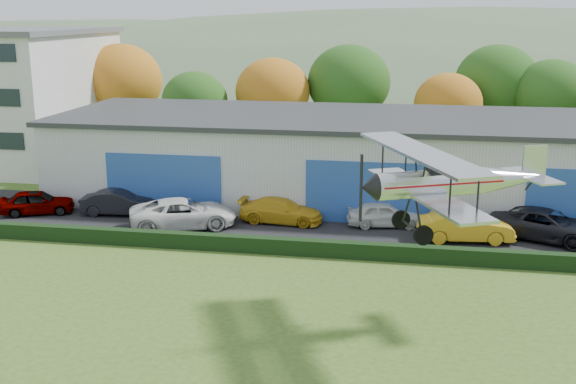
% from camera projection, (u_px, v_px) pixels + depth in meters
% --- Properties ---
extents(apron, '(48.00, 9.00, 0.05)m').
position_uv_depth(apron, '(330.00, 227.00, 39.37)').
color(apron, black).
rests_on(apron, ground).
extents(hedge, '(46.00, 0.60, 0.80)m').
position_uv_depth(hedge, '(318.00, 248.00, 34.70)').
color(hedge, black).
rests_on(hedge, ground).
extents(hangar, '(40.60, 12.60, 5.30)m').
position_uv_depth(hangar, '(374.00, 157.00, 45.03)').
color(hangar, '#B2B7BC').
rests_on(hangar, ground).
extents(tree_belt, '(75.70, 13.22, 10.12)m').
position_uv_depth(tree_belt, '(333.00, 89.00, 57.05)').
color(tree_belt, '#3D2614').
rests_on(tree_belt, ground).
extents(distant_hills, '(430.00, 196.00, 56.00)m').
position_uv_depth(distant_hills, '(359.00, 125.00, 157.35)').
color(distant_hills, '#4C6642').
rests_on(distant_hills, ground).
extents(car_0, '(4.55, 3.15, 1.44)m').
position_uv_depth(car_0, '(37.00, 202.00, 41.65)').
color(car_0, gray).
rests_on(car_0, apron).
extents(car_1, '(4.54, 1.97, 1.45)m').
position_uv_depth(car_1, '(119.00, 203.00, 41.50)').
color(car_1, black).
rests_on(car_1, apron).
extents(car_2, '(6.42, 4.74, 1.62)m').
position_uv_depth(car_2, '(183.00, 213.00, 38.99)').
color(car_2, silver).
rests_on(car_2, apron).
extents(car_3, '(4.86, 2.24, 1.38)m').
position_uv_depth(car_3, '(281.00, 211.00, 39.97)').
color(car_3, gold).
rests_on(car_3, apron).
extents(car_4, '(4.28, 2.28, 1.38)m').
position_uv_depth(car_4, '(384.00, 214.00, 39.24)').
color(car_4, silver).
rests_on(car_4, apron).
extents(car_5, '(5.04, 2.28, 1.60)m').
position_uv_depth(car_5, '(466.00, 226.00, 36.69)').
color(car_5, gold).
rests_on(car_5, apron).
extents(car_6, '(6.32, 4.72, 1.60)m').
position_uv_depth(car_6, '(546.00, 225.00, 36.93)').
color(car_6, black).
rests_on(car_6, apron).
extents(biplane, '(7.67, 8.35, 3.21)m').
position_uv_depth(biplane, '(447.00, 180.00, 25.90)').
color(biplane, silver).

